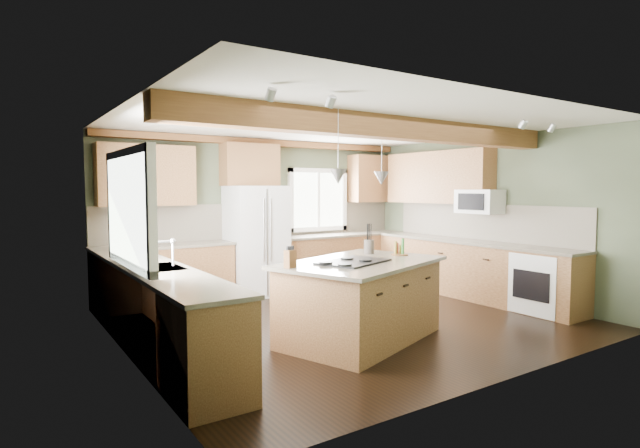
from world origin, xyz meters
TOP-DOWN VIEW (x-y plane):
  - floor at (0.00, 0.00)m, footprint 5.60×5.60m
  - ceiling at (0.00, 0.00)m, footprint 5.60×5.60m
  - wall_back at (0.00, 2.50)m, footprint 5.60×0.00m
  - wall_left at (-2.80, 0.00)m, footprint 0.00×5.00m
  - wall_right at (2.80, 0.00)m, footprint 0.00×5.00m
  - ceiling_beam at (0.00, -0.77)m, footprint 5.55×0.26m
  - soffit_trim at (0.00, 2.40)m, footprint 5.55×0.20m
  - backsplash_back at (0.00, 2.48)m, footprint 5.58×0.03m
  - backsplash_right at (2.78, 0.05)m, footprint 0.03×3.70m
  - base_cab_back_left at (-1.79, 2.20)m, footprint 2.02×0.60m
  - counter_back_left at (-1.79, 2.20)m, footprint 2.06×0.64m
  - base_cab_back_right at (1.49, 2.20)m, footprint 2.62×0.60m
  - counter_back_right at (1.49, 2.20)m, footprint 2.66×0.64m
  - base_cab_left at (-2.50, 0.05)m, footprint 0.60×3.70m
  - counter_left at (-2.50, 0.05)m, footprint 0.64×3.74m
  - base_cab_right at (2.50, 0.05)m, footprint 0.60×3.70m
  - counter_right at (2.50, 0.05)m, footprint 0.64×3.74m
  - upper_cab_back_left at (-1.99, 2.33)m, footprint 1.40×0.35m
  - upper_cab_over_fridge at (-0.30, 2.33)m, footprint 0.96×0.35m
  - upper_cab_right at (2.62, 0.90)m, footprint 0.35×2.20m
  - upper_cab_back_corner at (2.30, 2.33)m, footprint 0.90×0.35m
  - window_left at (-2.78, 0.05)m, footprint 0.04×1.60m
  - window_back at (1.15, 2.48)m, footprint 1.10×0.04m
  - sink at (-2.50, 0.05)m, footprint 0.50×0.65m
  - faucet at (-2.32, 0.05)m, footprint 0.02×0.02m
  - dishwasher at (-2.49, -1.25)m, footprint 0.60×0.60m
  - oven at (2.49, -1.25)m, footprint 0.60×0.72m
  - microwave at (2.58, -0.05)m, footprint 0.40×0.70m
  - pendant_left at (-0.84, -0.93)m, footprint 0.18×0.18m
  - pendant_right at (0.04, -0.62)m, footprint 0.18×0.18m
  - refrigerator at (-0.30, 2.12)m, footprint 0.90×0.74m
  - island at (-0.40, -0.77)m, footprint 2.14×1.70m
  - island_top at (-0.40, -0.77)m, footprint 2.30×1.86m
  - cooktop at (-0.55, -0.83)m, footprint 0.94×0.78m
  - knife_block at (-1.33, -0.75)m, footprint 0.13×0.11m
  - utensil_crock at (0.10, -0.32)m, footprint 0.18×0.18m
  - bottle_tray at (0.33, -0.64)m, footprint 0.29×0.29m

SIDE VIEW (x-z plane):
  - floor at x=0.00m, z-range 0.00..0.00m
  - dishwasher at x=-2.49m, z-range 0.01..0.85m
  - oven at x=2.49m, z-range 0.01..0.85m
  - base_cab_back_left at x=-1.79m, z-range 0.00..0.88m
  - base_cab_back_right at x=1.49m, z-range 0.00..0.88m
  - base_cab_left at x=-2.50m, z-range 0.00..0.88m
  - base_cab_right at x=2.50m, z-range 0.00..0.88m
  - island at x=-0.40m, z-range 0.00..0.88m
  - counter_back_left at x=-1.79m, z-range 0.88..0.92m
  - counter_back_right at x=1.49m, z-range 0.88..0.92m
  - counter_left at x=-2.50m, z-range 0.88..0.92m
  - counter_right at x=2.50m, z-range 0.88..0.92m
  - refrigerator at x=-0.30m, z-range 0.00..1.80m
  - island_top at x=-0.40m, z-range 0.88..0.92m
  - sink at x=-2.50m, z-range 0.89..0.92m
  - cooktop at x=-0.55m, z-range 0.92..0.94m
  - utensil_crock at x=0.10m, z-range 0.92..1.10m
  - knife_block at x=-1.33m, z-range 0.92..1.11m
  - bottle_tray at x=0.33m, z-range 0.92..1.12m
  - faucet at x=-2.32m, z-range 0.91..1.19m
  - backsplash_back at x=0.00m, z-range 0.92..1.50m
  - backsplash_right at x=2.78m, z-range 0.92..1.50m
  - wall_back at x=0.00m, z-range -1.50..4.10m
  - wall_left at x=-2.80m, z-range -1.20..3.80m
  - wall_right at x=2.80m, z-range -1.20..3.80m
  - window_back at x=1.15m, z-range 1.05..2.05m
  - window_left at x=-2.78m, z-range 1.02..2.08m
  - microwave at x=2.58m, z-range 1.36..1.74m
  - pendant_left at x=-0.84m, z-range 1.80..1.96m
  - pendant_right at x=0.04m, z-range 1.80..1.96m
  - upper_cab_back_left at x=-1.99m, z-range 1.50..2.40m
  - upper_cab_right at x=2.62m, z-range 1.50..2.40m
  - upper_cab_back_corner at x=2.30m, z-range 1.50..2.40m
  - upper_cab_over_fridge at x=-0.30m, z-range 1.80..2.50m
  - ceiling_beam at x=0.00m, z-range 2.34..2.60m
  - soffit_trim at x=0.00m, z-range 2.49..2.59m
  - ceiling at x=0.00m, z-range 2.60..2.60m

